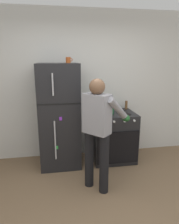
{
  "coord_description": "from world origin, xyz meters",
  "views": [
    {
      "loc": [
        -0.46,
        -1.87,
        1.84
      ],
      "look_at": [
        0.07,
        1.32,
        1.0
      ],
      "focal_mm": 32.78,
      "sensor_mm": 36.0,
      "label": 1
    }
  ],
  "objects_px": {
    "red_pot": "(106,110)",
    "person_cook": "(99,125)",
    "refrigerator": "(59,116)",
    "stove_range": "(113,136)",
    "pepper_mill": "(126,105)",
    "coffee_mug": "(68,60)"
  },
  "relations": [
    {
      "from": "stove_range",
      "to": "coffee_mug",
      "type": "distance_m",
      "value": 1.59
    },
    {
      "from": "refrigerator",
      "to": "stove_range",
      "type": "relative_size",
      "value": 1.96
    },
    {
      "from": "person_cook",
      "to": "red_pot",
      "type": "bearing_deg",
      "value": 69.09
    },
    {
      "from": "refrigerator",
      "to": "person_cook",
      "type": "distance_m",
      "value": 0.98
    },
    {
      "from": "pepper_mill",
      "to": "red_pot",
      "type": "bearing_deg",
      "value": -151.48
    },
    {
      "from": "stove_range",
      "to": "pepper_mill",
      "type": "xyz_separation_m",
      "value": [
        0.3,
        0.21,
        0.54
      ]
    },
    {
      "from": "person_cook",
      "to": "red_pot",
      "type": "xyz_separation_m",
      "value": [
        0.3,
        0.78,
        0.01
      ]
    },
    {
      "from": "red_pot",
      "to": "stove_range",
      "type": "bearing_deg",
      "value": 13.92
    },
    {
      "from": "red_pot",
      "to": "person_cook",
      "type": "bearing_deg",
      "value": -110.91
    },
    {
      "from": "person_cook",
      "to": "pepper_mill",
      "type": "bearing_deg",
      "value": 53.66
    },
    {
      "from": "stove_range",
      "to": "person_cook",
      "type": "relative_size",
      "value": 0.57
    },
    {
      "from": "red_pot",
      "to": "pepper_mill",
      "type": "distance_m",
      "value": 0.52
    },
    {
      "from": "coffee_mug",
      "to": "red_pot",
      "type": "bearing_deg",
      "value": -9.0
    },
    {
      "from": "coffee_mug",
      "to": "person_cook",
      "type": "bearing_deg",
      "value": -69.33
    },
    {
      "from": "refrigerator",
      "to": "red_pot",
      "type": "bearing_deg",
      "value": -3.5
    },
    {
      "from": "stove_range",
      "to": "person_cook",
      "type": "xyz_separation_m",
      "value": [
        -0.46,
        -0.82,
        0.51
      ]
    },
    {
      "from": "stove_range",
      "to": "red_pot",
      "type": "distance_m",
      "value": 0.55
    },
    {
      "from": "pepper_mill",
      "to": "person_cook",
      "type": "bearing_deg",
      "value": -126.34
    },
    {
      "from": "red_pot",
      "to": "coffee_mug",
      "type": "xyz_separation_m",
      "value": [
        -0.63,
        0.1,
        0.86
      ]
    },
    {
      "from": "person_cook",
      "to": "coffee_mug",
      "type": "bearing_deg",
      "value": 110.67
    },
    {
      "from": "stove_range",
      "to": "coffee_mug",
      "type": "relative_size",
      "value": 8.09
    },
    {
      "from": "refrigerator",
      "to": "pepper_mill",
      "type": "distance_m",
      "value": 1.29
    }
  ]
}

